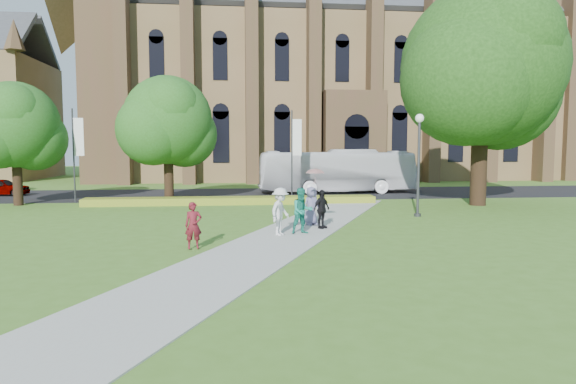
{
  "coord_description": "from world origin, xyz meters",
  "views": [
    {
      "loc": [
        -2.02,
        -18.82,
        3.59
      ],
      "look_at": [
        0.45,
        3.46,
        1.6
      ],
      "focal_mm": 32.0,
      "sensor_mm": 36.0,
      "label": 1
    }
  ],
  "objects": [
    {
      "name": "ground",
      "position": [
        0.0,
        0.0,
        0.0
      ],
      "size": [
        160.0,
        160.0,
        0.0
      ],
      "primitive_type": "plane",
      "color": "#456E21",
      "rests_on": "ground"
    },
    {
      "name": "road",
      "position": [
        0.0,
        20.0,
        0.01
      ],
      "size": [
        160.0,
        10.0,
        0.02
      ],
      "primitive_type": "cube",
      "color": "black",
      "rests_on": "ground"
    },
    {
      "name": "footpath",
      "position": [
        0.0,
        1.0,
        0.02
      ],
      "size": [
        15.58,
        28.54,
        0.04
      ],
      "primitive_type": "cube",
      "rotation": [
        0.0,
        0.0,
        -0.44
      ],
      "color": "#B2B2A8",
      "rests_on": "ground"
    },
    {
      "name": "flower_hedge",
      "position": [
        -2.0,
        13.2,
        0.23
      ],
      "size": [
        18.0,
        1.4,
        0.45
      ],
      "primitive_type": "cube",
      "color": "gold",
      "rests_on": "ground"
    },
    {
      "name": "cathedral",
      "position": [
        10.0,
        39.73,
        12.98
      ],
      "size": [
        52.6,
        18.25,
        28.0
      ],
      "color": "brown",
      "rests_on": "ground"
    },
    {
      "name": "streetlamp",
      "position": [
        7.5,
        6.5,
        3.3
      ],
      "size": [
        0.44,
        0.44,
        5.24
      ],
      "color": "#38383D",
      "rests_on": "ground"
    },
    {
      "name": "large_tree",
      "position": [
        13.0,
        11.0,
        8.37
      ],
      "size": [
        9.6,
        9.6,
        13.2
      ],
      "color": "#332114",
      "rests_on": "ground"
    },
    {
      "name": "street_tree_0",
      "position": [
        -15.0,
        14.0,
        4.87
      ],
      "size": [
        5.2,
        5.2,
        7.5
      ],
      "color": "#332114",
      "rests_on": "ground"
    },
    {
      "name": "street_tree_1",
      "position": [
        -6.0,
        14.5,
        5.22
      ],
      "size": [
        5.6,
        5.6,
        8.05
      ],
      "color": "#332114",
      "rests_on": "ground"
    },
    {
      "name": "banner_pole_0",
      "position": [
        2.11,
        15.2,
        3.39
      ],
      "size": [
        0.7,
        0.1,
        6.0
      ],
      "color": "#38383D",
      "rests_on": "ground"
    },
    {
      "name": "banner_pole_1",
      "position": [
        -11.89,
        15.2,
        3.39
      ],
      "size": [
        0.7,
        0.1,
        6.0
      ],
      "color": "#38383D",
      "rests_on": "ground"
    },
    {
      "name": "tour_coach",
      "position": [
        6.08,
        20.03,
        1.7
      ],
      "size": [
        12.12,
        3.09,
        3.36
      ],
      "primitive_type": "imported",
      "rotation": [
        0.0,
        0.0,
        1.59
      ],
      "color": "white",
      "rests_on": "road"
    },
    {
      "name": "car_0",
      "position": [
        -18.68,
        20.51,
        0.65
      ],
      "size": [
        3.79,
        1.71,
        1.26
      ],
      "primitive_type": "imported",
      "rotation": [
        0.0,
        0.0,
        1.51
      ],
      "color": "gray",
      "rests_on": "road"
    },
    {
      "name": "pedestrian_0",
      "position": [
        -3.35,
        -0.88,
        0.85
      ],
      "size": [
        0.65,
        0.48,
        1.63
      ],
      "primitive_type": "imported",
      "rotation": [
        0.0,
        0.0,
        0.16
      ],
      "color": "maroon",
      "rests_on": "footpath"
    },
    {
      "name": "pedestrian_1",
      "position": [
        0.84,
        1.75,
        0.98
      ],
      "size": [
        1.03,
        0.88,
        1.87
      ],
      "primitive_type": "imported",
      "rotation": [
        0.0,
        0.0,
        0.2
      ],
      "color": "#187C66",
      "rests_on": "footpath"
    },
    {
      "name": "pedestrian_2",
      "position": [
        -0.08,
        1.45,
        1.0
      ],
      "size": [
        1.27,
        1.43,
        1.92
      ],
      "primitive_type": "imported",
      "rotation": [
        0.0,
        0.0,
        1.0
      ],
      "color": "silver",
      "rests_on": "footpath"
    },
    {
      "name": "pedestrian_3",
      "position": [
        1.86,
        2.98,
        0.88
      ],
      "size": [
        1.02,
        0.95,
        1.68
      ],
      "primitive_type": "imported",
      "rotation": [
        0.0,
        0.0,
        0.7
      ],
      "color": "black",
      "rests_on": "footpath"
    },
    {
      "name": "pedestrian_4",
      "position": [
        1.58,
        4.07,
        0.91
      ],
      "size": [
        1.0,
        0.88,
        1.73
      ],
      "primitive_type": "imported",
      "rotation": [
        0.0,
        0.0,
        0.48
      ],
      "color": "slate",
      "rests_on": "footpath"
    },
    {
      "name": "parasol",
      "position": [
        1.76,
        4.17,
        2.14
      ],
      "size": [
        1.04,
        1.04,
        0.73
      ],
      "primitive_type": "imported",
      "rotation": [
        0.0,
        0.0,
        -0.29
      ],
      "color": "pink",
      "rests_on": "pedestrian_4"
    }
  ]
}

